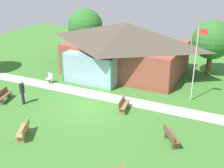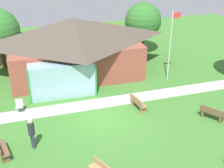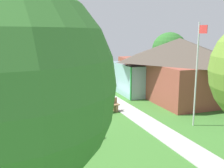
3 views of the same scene
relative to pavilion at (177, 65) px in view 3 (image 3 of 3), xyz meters
name	(u,v)px [view 3 (image 3 of 3)]	position (x,y,z in m)	size (l,w,h in m)	color
ground_plane	(89,104)	(0.66, -7.34, -2.30)	(44.00, 44.00, 0.00)	#3D752D
pavilion	(177,65)	(0.00, 0.00, 0.00)	(10.80, 8.25, 4.43)	brown
footpath	(115,101)	(0.66, -5.48, -2.29)	(24.95, 1.30, 0.03)	#ADADA8
flagpole	(197,70)	(6.71, -3.28, 0.65)	(0.64, 0.08, 5.32)	silver
bench_front_center	(14,99)	(-0.74, -12.23, -1.90)	(1.09, 1.53, 0.84)	#9E7A51
bench_mid_left	(51,84)	(-5.22, -9.24, -1.90)	(0.81, 1.56, 0.84)	brown
bench_mid_right	(86,134)	(6.86, -9.17, -1.90)	(1.25, 1.46, 0.84)	brown
bench_rear_near_path	(107,106)	(2.97, -6.81, -1.90)	(0.68, 1.55, 0.84)	olive
patio_chair_west	(99,83)	(-4.33, -5.15, -1.89)	(0.47, 0.47, 0.86)	beige
visitor_strolling_lawn	(56,80)	(-3.68, -8.99, -1.28)	(0.34, 0.34, 1.74)	#2D3347
tree_behind_pavilion_left	(169,50)	(-5.65, 2.83, 0.82)	(3.54, 3.54, 4.91)	brown
tree_west_hedge	(70,46)	(-11.82, -6.17, 1.05)	(3.69, 3.69, 5.22)	brown
tree_far_east	(3,88)	(12.69, -12.05, 1.53)	(4.01, 4.01, 5.86)	brown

